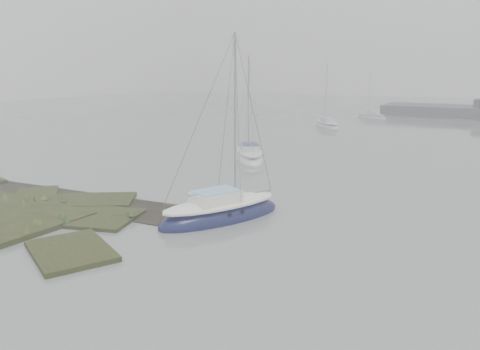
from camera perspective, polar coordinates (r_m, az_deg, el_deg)
ground at (r=43.55m, az=12.30°, el=3.96°), size 160.00×160.00×0.00m
sailboat_main at (r=20.62m, az=-2.38°, el=-4.65°), size 4.22×6.37×8.58m
sailboat_white at (r=33.89m, az=1.16°, el=2.23°), size 4.85×5.67×8.00m
sailboat_far_a at (r=53.98m, az=10.57°, el=5.93°), size 4.88×5.26×7.64m
sailboat_far_c at (r=65.95m, az=15.75°, el=6.84°), size 4.78×3.13×6.42m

